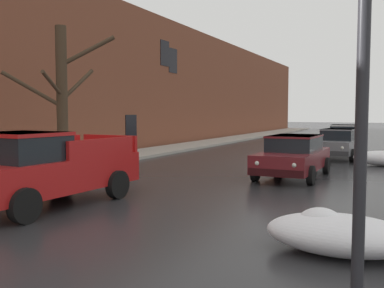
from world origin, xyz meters
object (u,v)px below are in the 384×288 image
at_px(bare_tree_second_along_sidewalk, 63,97).
at_px(sedan_white_parked_far_down_block, 343,136).
at_px(sedan_maroon_parked_kerbside_close, 293,155).
at_px(pickup_truck_red_approaching_near_lane, 41,169).
at_px(sedan_grey_parked_kerbside_mid, 339,143).

xyz_separation_m(bare_tree_second_along_sidewalk, sedan_white_parked_far_down_block, (7.47, 16.66, -1.99)).
xyz_separation_m(sedan_maroon_parked_kerbside_close, sedan_white_parked_far_down_block, (0.03, 13.76, -0.00)).
relative_size(pickup_truck_red_approaching_near_lane, sedan_white_parked_far_down_block, 1.13).
bearing_deg(sedan_grey_parked_kerbside_mid, pickup_truck_red_approaching_near_lane, -109.49).
xyz_separation_m(pickup_truck_red_approaching_near_lane, sedan_grey_parked_kerbside_mid, (4.93, 13.92, -0.13)).
xyz_separation_m(bare_tree_second_along_sidewalk, sedan_maroon_parked_kerbside_close, (7.43, 2.90, -1.99)).
xyz_separation_m(bare_tree_second_along_sidewalk, pickup_truck_red_approaching_near_lane, (3.12, -4.23, -1.87)).
relative_size(sedan_maroon_parked_kerbside_close, sedan_grey_parked_kerbside_mid, 1.12).
xyz_separation_m(sedan_maroon_parked_kerbside_close, sedan_grey_parked_kerbside_mid, (0.62, 6.79, -0.00)).
height_order(pickup_truck_red_approaching_near_lane, sedan_maroon_parked_kerbside_close, pickup_truck_red_approaching_near_lane).
height_order(bare_tree_second_along_sidewalk, sedan_white_parked_far_down_block, bare_tree_second_along_sidewalk).
height_order(sedan_maroon_parked_kerbside_close, sedan_grey_parked_kerbside_mid, same).
distance_m(bare_tree_second_along_sidewalk, sedan_grey_parked_kerbside_mid, 12.76).
xyz_separation_m(pickup_truck_red_approaching_near_lane, sedan_white_parked_far_down_block, (4.34, 20.89, -0.13)).
distance_m(pickup_truck_red_approaching_near_lane, sedan_white_parked_far_down_block, 21.34).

